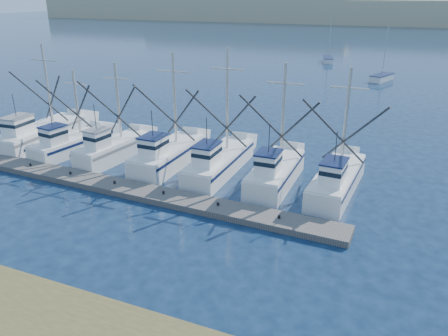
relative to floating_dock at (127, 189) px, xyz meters
The scene contains 6 objects.
ground 11.95m from the floating_dock, 33.42° to the right, with size 500.00×500.00×0.00m, color #0C1C35.
floating_dock is the anchor object (origin of this frame).
dune_ridge 203.72m from the floating_dock, 87.19° to the left, with size 360.00×60.00×10.00m, color tan.
trawler_fleet 5.21m from the floating_dock, 92.36° to the left, with size 29.75×9.59×9.15m.
sailboat_near 51.50m from the floating_dock, 75.26° to the left, with size 3.45×5.46×8.10m.
sailboat_far 66.56m from the floating_dock, 88.50° to the left, with size 3.02×6.26×8.10m.
Camera 1 is at (6.82, -16.10, 12.78)m, focal length 35.00 mm.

